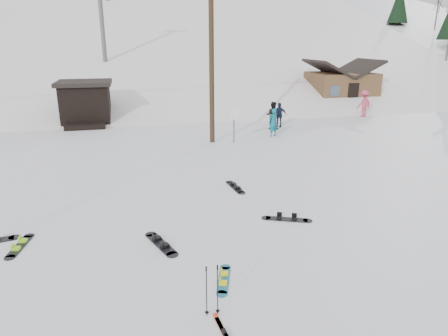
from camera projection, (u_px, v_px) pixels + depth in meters
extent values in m
plane|color=white|center=(254.00, 309.00, 8.17)|extent=(200.00, 200.00, 0.00)
cube|color=white|center=(148.00, 155.00, 62.81)|extent=(60.00, 85.24, 65.97)
cube|color=white|center=(382.00, 143.00, 66.15)|extent=(45.66, 93.98, 54.59)
cylinder|color=#3A2819|center=(211.00, 56.00, 20.20)|extent=(0.26, 0.26, 9.00)
cylinder|color=#595B60|center=(234.00, 126.00, 21.17)|extent=(0.07, 0.07, 1.80)
cube|color=white|center=(234.00, 114.00, 20.94)|extent=(0.50, 0.04, 0.60)
cube|color=black|center=(86.00, 104.00, 26.16)|extent=(3.00, 3.00, 2.50)
cube|color=black|center=(84.00, 83.00, 25.74)|extent=(3.40, 3.40, 0.25)
cube|color=black|center=(85.00, 126.00, 24.83)|extent=(2.40, 1.20, 0.30)
cylinder|color=#595B60|center=(101.00, 15.00, 32.89)|extent=(0.36, 0.36, 8.00)
cube|color=brown|center=(341.00, 89.00, 33.27)|extent=(5.00, 4.00, 2.70)
cube|color=black|center=(327.00, 69.00, 32.45)|extent=(2.69, 4.40, 1.43)
cube|color=black|center=(357.00, 68.00, 33.04)|extent=(2.69, 4.40, 1.43)
cube|color=black|center=(353.00, 95.00, 31.47)|extent=(0.90, 0.06, 1.90)
cube|color=#18719C|center=(224.00, 280.00, 9.13)|extent=(0.56, 1.09, 0.02)
cylinder|color=#18719C|center=(225.00, 267.00, 9.64)|extent=(0.25, 0.25, 0.02)
cylinder|color=#18719C|center=(222.00, 294.00, 8.63)|extent=(0.25, 0.25, 0.02)
cube|color=yellow|center=(224.00, 273.00, 9.30)|extent=(0.21, 0.18, 0.07)
cube|color=yellow|center=(223.00, 283.00, 8.94)|extent=(0.21, 0.18, 0.07)
cube|color=#DA4316|center=(225.00, 335.00, 7.41)|extent=(0.23, 1.34, 0.02)
cube|color=black|center=(225.00, 334.00, 7.40)|extent=(0.09, 0.25, 0.06)
cylinder|color=black|center=(207.00, 292.00, 7.83)|extent=(0.02, 0.02, 1.07)
cylinder|color=black|center=(207.00, 312.00, 7.97)|extent=(0.08, 0.08, 0.01)
cylinder|color=black|center=(206.00, 269.00, 7.67)|extent=(0.03, 0.03, 0.10)
cylinder|color=black|center=(218.00, 290.00, 7.88)|extent=(0.02, 0.02, 1.07)
cylinder|color=black|center=(218.00, 311.00, 8.02)|extent=(0.08, 0.08, 0.01)
cylinder|color=black|center=(217.00, 267.00, 7.72)|extent=(0.03, 0.03, 0.10)
cylinder|color=black|center=(14.00, 237.00, 11.09)|extent=(0.31, 0.31, 0.03)
cube|color=black|center=(161.00, 244.00, 10.73)|extent=(0.77, 1.37, 0.03)
cylinder|color=black|center=(151.00, 234.00, 11.26)|extent=(0.31, 0.31, 0.03)
cylinder|color=black|center=(172.00, 255.00, 10.20)|extent=(0.31, 0.31, 0.03)
cube|color=black|center=(157.00, 239.00, 10.90)|extent=(0.26, 0.23, 0.09)
cube|color=black|center=(165.00, 246.00, 10.52)|extent=(0.26, 0.23, 0.09)
cube|color=black|center=(20.00, 246.00, 10.62)|extent=(0.48, 1.22, 0.02)
cylinder|color=black|center=(29.00, 236.00, 11.19)|extent=(0.27, 0.27, 0.02)
cylinder|color=black|center=(10.00, 258.00, 10.06)|extent=(0.27, 0.27, 0.02)
cube|color=#8EED1B|center=(23.00, 241.00, 10.81)|extent=(0.22, 0.18, 0.08)
cube|color=#8EED1B|center=(16.00, 248.00, 10.41)|extent=(0.22, 0.18, 0.08)
cube|color=black|center=(287.00, 219.00, 12.21)|extent=(1.27, 0.74, 0.03)
cylinder|color=black|center=(308.00, 221.00, 12.12)|extent=(0.29, 0.29, 0.03)
cylinder|color=black|center=(266.00, 218.00, 12.31)|extent=(0.29, 0.29, 0.03)
cube|color=black|center=(294.00, 218.00, 12.16)|extent=(0.22, 0.25, 0.08)
cube|color=black|center=(279.00, 217.00, 12.23)|extent=(0.22, 0.25, 0.08)
cube|color=black|center=(235.00, 187.00, 14.88)|extent=(0.43, 1.26, 0.03)
cylinder|color=black|center=(229.00, 182.00, 15.43)|extent=(0.28, 0.28, 0.03)
cylinder|color=black|center=(242.00, 193.00, 14.32)|extent=(0.28, 0.28, 0.03)
cube|color=black|center=(233.00, 184.00, 15.06)|extent=(0.22, 0.18, 0.08)
cube|color=black|center=(237.00, 188.00, 14.66)|extent=(0.22, 0.18, 0.08)
imported|color=#0C697B|center=(273.00, 122.00, 22.60)|extent=(0.69, 0.58, 1.60)
imported|color=black|center=(273.00, 115.00, 24.46)|extent=(1.04, 0.99, 1.69)
imported|color=#BE435A|center=(364.00, 104.00, 28.39)|extent=(1.36, 1.01, 1.87)
imported|color=#18203D|center=(279.00, 115.00, 24.97)|extent=(0.95, 0.49, 1.55)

